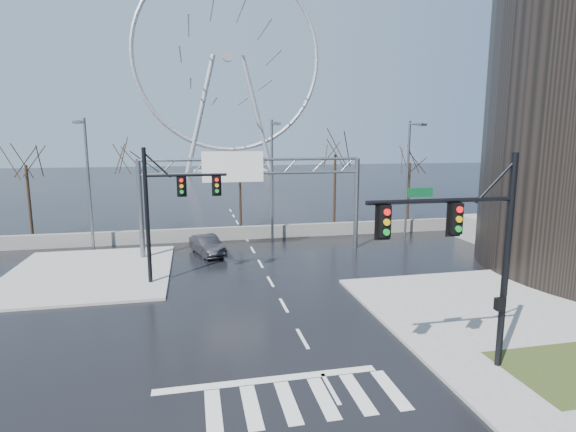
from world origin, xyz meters
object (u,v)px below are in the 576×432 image
object	(u,v)px
signal_mast_far	(167,203)
car	(207,245)
signal_mast_near	(475,243)
ferris_wheel	(228,64)
sign_gantry	(249,185)

from	to	relation	value
signal_mast_far	car	world-z (taller)	signal_mast_far
signal_mast_near	ferris_wheel	world-z (taller)	ferris_wheel
ferris_wheel	sign_gantry	bearing A→B (deg)	-93.84
signal_mast_near	ferris_wheel	size ratio (longest dim) A/B	0.16
signal_mast_far	ferris_wheel	size ratio (longest dim) A/B	0.16
sign_gantry	car	world-z (taller)	sign_gantry
signal_mast_far	sign_gantry	xyz separation A→B (m)	(5.49, 6.00, 0.35)
sign_gantry	car	xyz separation A→B (m)	(-3.10, 0.32, -4.47)
signal_mast_near	signal_mast_far	xyz separation A→B (m)	(-11.01, 13.00, -0.04)
ferris_wheel	signal_mast_near	bearing A→B (deg)	-89.92
ferris_wheel	car	bearing A→B (deg)	-96.07
signal_mast_far	car	bearing A→B (deg)	69.23
signal_mast_near	sign_gantry	xyz separation A→B (m)	(-5.52, 19.00, 0.31)
signal_mast_near	sign_gantry	distance (m)	19.79
signal_mast_far	car	size ratio (longest dim) A/B	1.85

